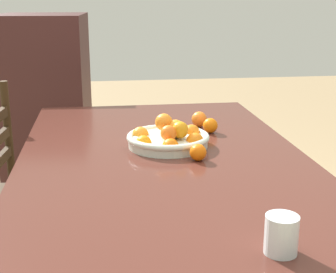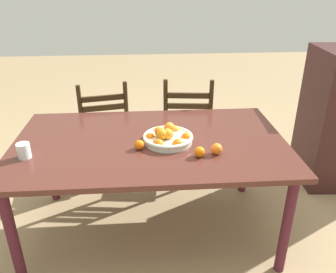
{
  "view_description": "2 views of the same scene",
  "coord_description": "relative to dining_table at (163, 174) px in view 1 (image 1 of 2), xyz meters",
  "views": [
    {
      "loc": [
        -1.71,
        0.22,
        1.3
      ],
      "look_at": [
        0.11,
        -0.03,
        0.77
      ],
      "focal_mm": 52.91,
      "sensor_mm": 36.0,
      "label": 1
    },
    {
      "loc": [
        -0.03,
        -1.98,
        1.71
      ],
      "look_at": [
        0.11,
        -0.03,
        0.77
      ],
      "focal_mm": 36.52,
      "sensor_mm": 36.0,
      "label": 2
    }
  ],
  "objects": [
    {
      "name": "dining_table",
      "position": [
        0.0,
        0.0,
        0.0
      ],
      "size": [
        1.75,
        1.05,
        0.73
      ],
      "color": "#502720",
      "rests_on": "ground"
    },
    {
      "name": "cabinet",
      "position": [
        1.67,
        0.58,
        -0.07
      ],
      "size": [
        0.65,
        0.59,
        1.18
      ],
      "primitive_type": "cube",
      "rotation": [
        0.0,
        0.0,
        -0.07
      ],
      "color": "#371B1A",
      "rests_on": "ground"
    },
    {
      "name": "fruit_bowl",
      "position": [
        0.11,
        -0.04,
        0.11
      ],
      "size": [
        0.32,
        0.32,
        0.13
      ],
      "color": "silver",
      "rests_on": "dining_table"
    },
    {
      "name": "orange_loose_0",
      "position": [
        -0.07,
        -0.12,
        0.1
      ],
      "size": [
        0.06,
        0.06,
        0.06
      ],
      "primitive_type": "sphere",
      "color": "orange",
      "rests_on": "dining_table"
    },
    {
      "name": "orange_loose_1",
      "position": [
        0.29,
        -0.24,
        0.1
      ],
      "size": [
        0.06,
        0.06,
        0.06
      ],
      "primitive_type": "sphere",
      "color": "orange",
      "rests_on": "dining_table"
    },
    {
      "name": "orange_loose_2",
      "position": [
        0.39,
        -0.21,
        0.1
      ],
      "size": [
        0.07,
        0.07,
        0.07
      ],
      "primitive_type": "sphere",
      "color": "orange",
      "rests_on": "dining_table"
    },
    {
      "name": "drinking_glass",
      "position": [
        -0.74,
        -0.17,
        0.12
      ],
      "size": [
        0.08,
        0.08,
        0.09
      ],
      "primitive_type": "cylinder",
      "color": "silver",
      "rests_on": "dining_table"
    }
  ]
}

